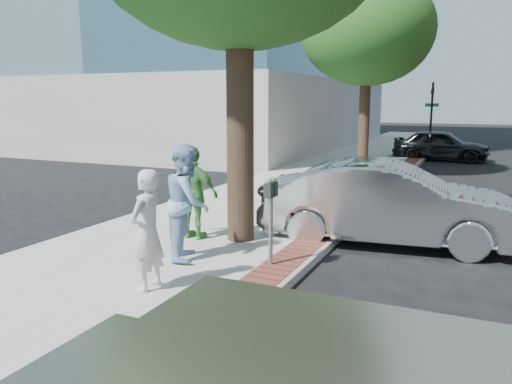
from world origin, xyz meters
The scene contains 13 objects.
ground centered at (0.00, 0.00, 0.00)m, with size 120.00×120.00×0.00m, color black.
sidewalk centered at (-1.50, 8.00, 0.07)m, with size 5.00×60.00×0.15m, color #9E9991.
brick_strip centered at (0.70, 8.00, 0.15)m, with size 0.60×60.00×0.01m, color brown.
curb centered at (1.05, 8.00, 0.07)m, with size 0.10×60.00×0.15m, color gray.
office_base centered at (-13.00, 22.00, 2.00)m, with size 18.20×22.20×4.00m, color gray.
signal_near centered at (0.90, 22.00, 2.25)m, with size 0.70×0.15×3.80m.
tree_far centered at (-0.50, 12.00, 5.30)m, with size 4.80×4.80×7.14m.
parking_meter centered at (0.55, 0.69, 1.21)m, with size 0.12×0.32×1.47m.
person_gray centered at (-0.64, -1.02, 1.02)m, with size 0.64×0.42×1.75m, color #B6B6BB.
person_officer centered at (-0.89, 0.46, 1.14)m, with size 0.96×0.75×1.98m, color #86ABD0.
person_green centered at (-1.45, 1.57, 1.05)m, with size 1.05×0.44×1.79m, color #489945.
sedan_silver centered at (2.00, 3.31, 0.83)m, with size 1.75×5.02×1.65m, color #AFB2B6.
bg_car centered at (1.73, 18.74, 0.74)m, with size 1.75×4.36×1.48m, color black.
Camera 1 is at (3.64, -6.62, 2.84)m, focal length 35.00 mm.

